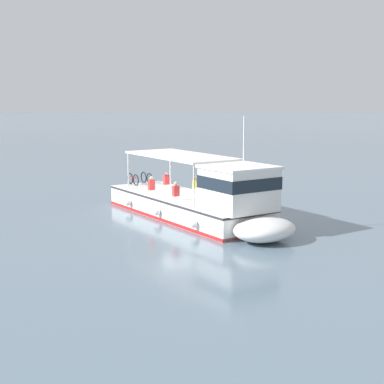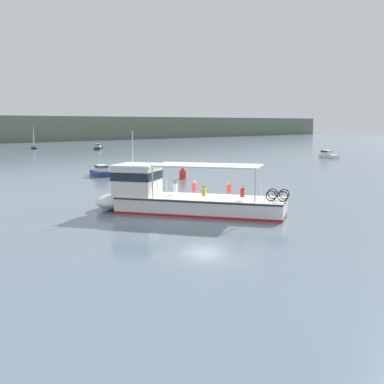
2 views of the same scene
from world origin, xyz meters
name	(u,v)px [view 1 (image 1 of 2)]	position (x,y,z in m)	size (l,w,h in m)	color
ground_plane	(185,216)	(0.00, 0.00, 0.00)	(400.00, 400.00, 0.00)	slate
ferry_main	(203,203)	(-0.79, 1.78, 1.02)	(8.99, 12.57, 5.32)	white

